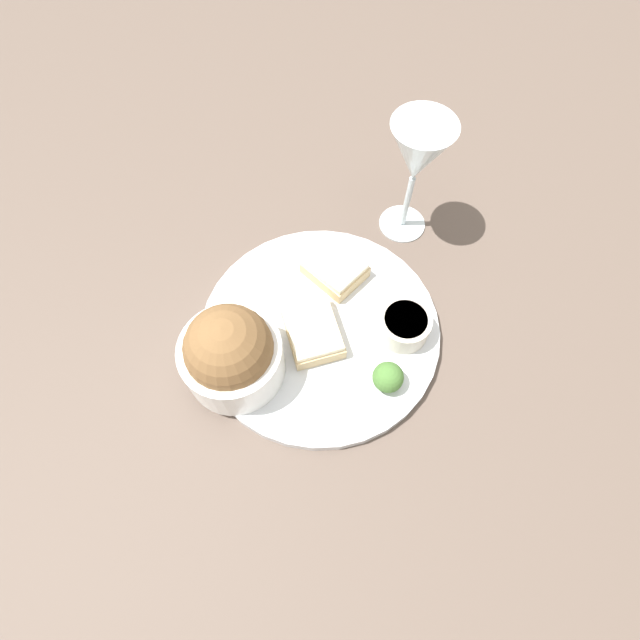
{
  "coord_description": "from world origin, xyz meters",
  "views": [
    {
      "loc": [
        -0.26,
        0.04,
        0.55
      ],
      "look_at": [
        0.0,
        0.0,
        0.03
      ],
      "focal_mm": 28.0,
      "sensor_mm": 36.0,
      "label": 1
    }
  ],
  "objects_px": {
    "cheese_toast_far": "(335,268)",
    "wine_glass": "(418,157)",
    "salad_bowl": "(231,353)",
    "sauce_ramekin": "(404,325)",
    "cheese_toast_near": "(313,331)"
  },
  "relations": [
    {
      "from": "salad_bowl",
      "to": "wine_glass",
      "type": "bearing_deg",
      "value": -51.89
    },
    {
      "from": "cheese_toast_far",
      "to": "salad_bowl",
      "type": "bearing_deg",
      "value": 130.2
    },
    {
      "from": "salad_bowl",
      "to": "wine_glass",
      "type": "relative_size",
      "value": 0.66
    },
    {
      "from": "sauce_ramekin",
      "to": "wine_glass",
      "type": "distance_m",
      "value": 0.19
    },
    {
      "from": "salad_bowl",
      "to": "sauce_ramekin",
      "type": "height_order",
      "value": "salad_bowl"
    },
    {
      "from": "cheese_toast_far",
      "to": "wine_glass",
      "type": "distance_m",
      "value": 0.16
    },
    {
      "from": "sauce_ramekin",
      "to": "cheese_toast_far",
      "type": "distance_m",
      "value": 0.11
    },
    {
      "from": "salad_bowl",
      "to": "cheese_toast_far",
      "type": "xyz_separation_m",
      "value": [
        0.11,
        -0.13,
        -0.03
      ]
    },
    {
      "from": "salad_bowl",
      "to": "sauce_ramekin",
      "type": "xyz_separation_m",
      "value": [
        0.02,
        -0.2,
        -0.03
      ]
    },
    {
      "from": "sauce_ramekin",
      "to": "cheese_toast_near",
      "type": "xyz_separation_m",
      "value": [
        0.01,
        0.11,
        -0.01
      ]
    },
    {
      "from": "cheese_toast_near",
      "to": "wine_glass",
      "type": "relative_size",
      "value": 0.5
    },
    {
      "from": "cheese_toast_near",
      "to": "cheese_toast_far",
      "type": "height_order",
      "value": "same"
    },
    {
      "from": "salad_bowl",
      "to": "cheese_toast_near",
      "type": "bearing_deg",
      "value": -72.37
    },
    {
      "from": "salad_bowl",
      "to": "wine_glass",
      "type": "distance_m",
      "value": 0.3
    },
    {
      "from": "sauce_ramekin",
      "to": "cheese_toast_near",
      "type": "relative_size",
      "value": 0.72
    }
  ]
}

